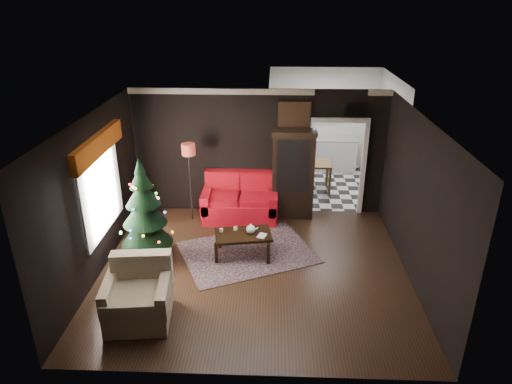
{
  "coord_description": "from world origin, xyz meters",
  "views": [
    {
      "loc": [
        0.32,
        -7.04,
        4.63
      ],
      "look_at": [
        0.0,
        0.9,
        1.15
      ],
      "focal_mm": 32.11,
      "sensor_mm": 36.0,
      "label": 1
    }
  ],
  "objects_px": {
    "loveseat": "(240,198)",
    "floor_lamp": "(191,185)",
    "christmas_tree": "(144,208)",
    "teapot": "(251,229)",
    "armchair": "(137,294)",
    "coffee_table": "(243,244)",
    "curio_cabinet": "(293,176)",
    "kitchen_table": "(316,177)",
    "wall_clock": "(352,110)"
  },
  "relations": [
    {
      "from": "armchair",
      "to": "christmas_tree",
      "type": "bearing_deg",
      "value": 93.83
    },
    {
      "from": "loveseat",
      "to": "curio_cabinet",
      "type": "distance_m",
      "value": 1.25
    },
    {
      "from": "curio_cabinet",
      "to": "coffee_table",
      "type": "xyz_separation_m",
      "value": [
        -0.97,
        -1.8,
        -0.7
      ]
    },
    {
      "from": "coffee_table",
      "to": "kitchen_table",
      "type": "bearing_deg",
      "value": 63.29
    },
    {
      "from": "christmas_tree",
      "to": "coffee_table",
      "type": "height_order",
      "value": "christmas_tree"
    },
    {
      "from": "loveseat",
      "to": "christmas_tree",
      "type": "relative_size",
      "value": 0.93
    },
    {
      "from": "wall_clock",
      "to": "kitchen_table",
      "type": "distance_m",
      "value": 2.43
    },
    {
      "from": "loveseat",
      "to": "curio_cabinet",
      "type": "bearing_deg",
      "value": 10.83
    },
    {
      "from": "wall_clock",
      "to": "kitchen_table",
      "type": "xyz_separation_m",
      "value": [
        -0.55,
        1.25,
        -2.0
      ]
    },
    {
      "from": "floor_lamp",
      "to": "armchair",
      "type": "xyz_separation_m",
      "value": [
        -0.24,
        -3.4,
        -0.37
      ]
    },
    {
      "from": "loveseat",
      "to": "floor_lamp",
      "type": "relative_size",
      "value": 0.93
    },
    {
      "from": "loveseat",
      "to": "teapot",
      "type": "height_order",
      "value": "loveseat"
    },
    {
      "from": "loveseat",
      "to": "wall_clock",
      "type": "relative_size",
      "value": 5.31
    },
    {
      "from": "christmas_tree",
      "to": "wall_clock",
      "type": "height_order",
      "value": "wall_clock"
    },
    {
      "from": "floor_lamp",
      "to": "coffee_table",
      "type": "height_order",
      "value": "floor_lamp"
    },
    {
      "from": "curio_cabinet",
      "to": "teapot",
      "type": "height_order",
      "value": "curio_cabinet"
    },
    {
      "from": "coffee_table",
      "to": "floor_lamp",
      "type": "bearing_deg",
      "value": 129.34
    },
    {
      "from": "floor_lamp",
      "to": "teapot",
      "type": "relative_size",
      "value": 9.57
    },
    {
      "from": "kitchen_table",
      "to": "coffee_table",
      "type": "bearing_deg",
      "value": -116.71
    },
    {
      "from": "christmas_tree",
      "to": "wall_clock",
      "type": "relative_size",
      "value": 5.68
    },
    {
      "from": "teapot",
      "to": "curio_cabinet",
      "type": "bearing_deg",
      "value": 64.96
    },
    {
      "from": "armchair",
      "to": "wall_clock",
      "type": "xyz_separation_m",
      "value": [
        3.65,
        3.88,
        1.92
      ]
    },
    {
      "from": "armchair",
      "to": "wall_clock",
      "type": "bearing_deg",
      "value": 40.54
    },
    {
      "from": "loveseat",
      "to": "curio_cabinet",
      "type": "xyz_separation_m",
      "value": [
        1.15,
        0.22,
        0.45
      ]
    },
    {
      "from": "curio_cabinet",
      "to": "floor_lamp",
      "type": "xyz_separation_m",
      "value": [
        -2.2,
        -0.3,
        -0.12
      ]
    },
    {
      "from": "floor_lamp",
      "to": "wall_clock",
      "type": "xyz_separation_m",
      "value": [
        3.4,
        0.48,
        1.55
      ]
    },
    {
      "from": "christmas_tree",
      "to": "armchair",
      "type": "relative_size",
      "value": 1.81
    },
    {
      "from": "loveseat",
      "to": "christmas_tree",
      "type": "height_order",
      "value": "christmas_tree"
    },
    {
      "from": "wall_clock",
      "to": "loveseat",
      "type": "bearing_deg",
      "value": -170.34
    },
    {
      "from": "armchair",
      "to": "wall_clock",
      "type": "height_order",
      "value": "wall_clock"
    },
    {
      "from": "curio_cabinet",
      "to": "coffee_table",
      "type": "relative_size",
      "value": 1.82
    },
    {
      "from": "loveseat",
      "to": "armchair",
      "type": "xyz_separation_m",
      "value": [
        -1.3,
        -3.48,
        -0.04
      ]
    },
    {
      "from": "floor_lamp",
      "to": "wall_clock",
      "type": "bearing_deg",
      "value": 7.95
    },
    {
      "from": "loveseat",
      "to": "kitchen_table",
      "type": "xyz_separation_m",
      "value": [
        1.8,
        1.65,
        -0.12
      ]
    },
    {
      "from": "floor_lamp",
      "to": "coffee_table",
      "type": "relative_size",
      "value": 1.76
    },
    {
      "from": "loveseat",
      "to": "floor_lamp",
      "type": "distance_m",
      "value": 1.11
    },
    {
      "from": "floor_lamp",
      "to": "coffee_table",
      "type": "distance_m",
      "value": 2.03
    },
    {
      "from": "armchair",
      "to": "kitchen_table",
      "type": "xyz_separation_m",
      "value": [
        3.1,
        5.13,
        -0.09
      ]
    },
    {
      "from": "christmas_tree",
      "to": "floor_lamp",
      "type": "bearing_deg",
      "value": 71.64
    },
    {
      "from": "armchair",
      "to": "kitchen_table",
      "type": "height_order",
      "value": "armchair"
    },
    {
      "from": "loveseat",
      "to": "wall_clock",
      "type": "xyz_separation_m",
      "value": [
        2.35,
        0.4,
        1.88
      ]
    },
    {
      "from": "wall_clock",
      "to": "kitchen_table",
      "type": "height_order",
      "value": "wall_clock"
    },
    {
      "from": "loveseat",
      "to": "kitchen_table",
      "type": "relative_size",
      "value": 2.27
    },
    {
      "from": "armchair",
      "to": "kitchen_table",
      "type": "bearing_deg",
      "value": 52.65
    },
    {
      "from": "loveseat",
      "to": "floor_lamp",
      "type": "height_order",
      "value": "floor_lamp"
    },
    {
      "from": "floor_lamp",
      "to": "christmas_tree",
      "type": "height_order",
      "value": "christmas_tree"
    },
    {
      "from": "coffee_table",
      "to": "wall_clock",
      "type": "distance_m",
      "value": 3.63
    },
    {
      "from": "wall_clock",
      "to": "teapot",
      "type": "bearing_deg",
      "value": -136.04
    },
    {
      "from": "floor_lamp",
      "to": "teapot",
      "type": "height_order",
      "value": "floor_lamp"
    },
    {
      "from": "armchair",
      "to": "teapot",
      "type": "height_order",
      "value": "armchair"
    }
  ]
}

